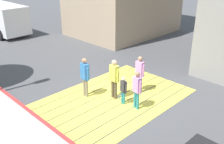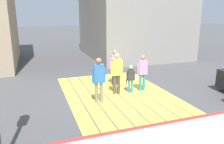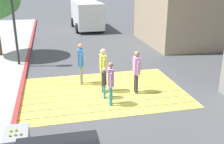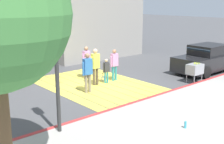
# 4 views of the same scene
# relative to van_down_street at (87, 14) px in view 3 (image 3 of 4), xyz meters

# --- Properties ---
(ground_plane) EXTENTS (120.00, 120.00, 0.00)m
(ground_plane) POSITION_rel_van_down_street_xyz_m (-1.31, -13.85, -1.28)
(ground_plane) COLOR #4C4C4F
(crosswalk_stripes) EXTENTS (6.40, 4.35, 0.01)m
(crosswalk_stripes) POSITION_rel_van_down_street_xyz_m (-1.31, -13.85, -1.27)
(crosswalk_stripes) COLOR #EAD64C
(crosswalk_stripes) RESTS_ON ground
(curb_painted) EXTENTS (0.16, 40.00, 0.13)m
(curb_painted) POSITION_rel_van_down_street_xyz_m (-4.56, -13.85, -1.21)
(curb_painted) COLOR #BC3333
(curb_painted) RESTS_ON ground
(van_down_street) EXTENTS (2.45, 5.25, 2.35)m
(van_down_street) POSITION_rel_van_down_street_xyz_m (0.00, 0.00, 0.00)
(van_down_street) COLOR silver
(van_down_street) RESTS_ON ground
(traffic_light_corner) EXTENTS (0.39, 0.28, 4.24)m
(traffic_light_corner) POSITION_rel_van_down_street_xyz_m (-4.89, -9.66, 1.76)
(traffic_light_corner) COLOR #2D2D2D
(traffic_light_corner) RESTS_ON ground
(tennis_ball_cart) EXTENTS (0.56, 0.80, 1.02)m
(tennis_ball_cart) POSITION_rel_van_down_street_xyz_m (-4.21, -17.81, -0.58)
(tennis_ball_cart) COLOR #99999E
(tennis_ball_cart) RESTS_ON ground
(pedestrian_adult_lead) EXTENTS (0.23, 0.50, 1.71)m
(pedestrian_adult_lead) POSITION_rel_van_down_street_xyz_m (-0.08, -14.20, -0.28)
(pedestrian_adult_lead) COLOR #333338
(pedestrian_adult_lead) RESTS_ON ground
(pedestrian_adult_trailing) EXTENTS (0.26, 0.47, 1.62)m
(pedestrian_adult_trailing) POSITION_rel_van_down_street_xyz_m (-1.30, -15.06, -0.33)
(pedestrian_adult_trailing) COLOR teal
(pedestrian_adult_trailing) RESTS_ON ground
(pedestrian_adult_side) EXTENTS (0.27, 0.52, 1.79)m
(pedestrian_adult_side) POSITION_rel_van_down_street_xyz_m (-2.07, -12.81, -0.23)
(pedestrian_adult_side) COLOR gray
(pedestrian_adult_side) RESTS_ON ground
(pedestrian_teen_behind) EXTENTS (0.24, 0.52, 1.78)m
(pedestrian_teen_behind) POSITION_rel_van_down_street_xyz_m (-1.32, -13.83, -0.24)
(pedestrian_teen_behind) COLOR brown
(pedestrian_teen_behind) RESTS_ON ground
(pedestrian_child_with_racket) EXTENTS (0.31, 0.39, 1.23)m
(pedestrian_child_with_racket) POSITION_rel_van_down_street_xyz_m (-1.39, -14.43, -0.59)
(pedestrian_child_with_racket) COLOR teal
(pedestrian_child_with_racket) RESTS_ON ground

